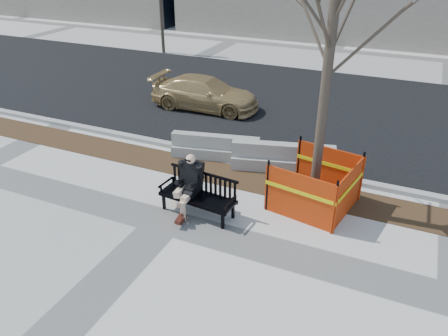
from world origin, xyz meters
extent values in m
plane|color=beige|center=(0.00, 0.00, 0.00)|extent=(120.00, 120.00, 0.00)
cube|color=#47301C|center=(0.00, 2.60, 0.00)|extent=(40.00, 1.20, 0.02)
cube|color=black|center=(0.00, 8.80, 0.00)|extent=(60.00, 10.40, 0.01)
cube|color=#9E9B93|center=(0.00, 3.55, 0.06)|extent=(60.00, 0.25, 0.12)
imported|color=tan|center=(-2.45, 7.06, 0.00)|extent=(4.14, 1.83, 1.18)
camera|label=1|loc=(4.62, -7.03, 5.81)|focal=35.21mm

